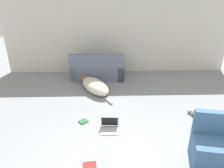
% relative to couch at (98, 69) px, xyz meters
% --- Properties ---
extents(wall_back, '(7.07, 0.06, 2.53)m').
position_rel_couch_xyz_m(wall_back, '(0.63, 0.53, 0.98)').
color(wall_back, beige).
rests_on(wall_back, ground_plane).
extents(couch, '(1.65, 0.91, 0.84)m').
position_rel_couch_xyz_m(couch, '(0.00, 0.00, 0.00)').
color(couch, slate).
rests_on(couch, ground_plane).
extents(dog, '(1.04, 1.52, 0.32)m').
position_rel_couch_xyz_m(dog, '(-0.09, -0.91, -0.12)').
color(dog, beige).
rests_on(dog, ground_plane).
extents(cat, '(0.39, 0.47, 0.14)m').
position_rel_couch_xyz_m(cat, '(2.26, -2.32, -0.21)').
color(cat, gray).
rests_on(cat, ground_plane).
extents(laptop_open, '(0.37, 0.35, 0.26)m').
position_rel_couch_xyz_m(laptop_open, '(0.31, -2.69, -0.20)').
color(laptop_open, '#B7B7BC').
rests_on(laptop_open, ground_plane).
extents(book_green, '(0.23, 0.22, 0.02)m').
position_rel_couch_xyz_m(book_green, '(-0.25, -2.43, -0.27)').
color(book_green, '#2D663D').
rests_on(book_green, ground_plane).
extents(book_red, '(0.23, 0.18, 0.02)m').
position_rel_couch_xyz_m(book_red, '(-0.03, -3.68, -0.27)').
color(book_red, maroon).
rests_on(book_red, ground_plane).
extents(side_chair, '(0.74, 0.66, 0.85)m').
position_rel_couch_xyz_m(side_chair, '(1.96, -3.63, 0.02)').
color(side_chair, '#385B84').
rests_on(side_chair, ground_plane).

